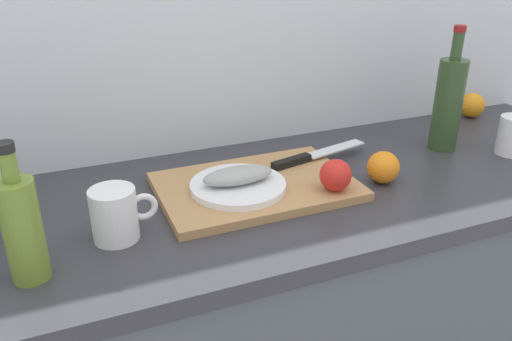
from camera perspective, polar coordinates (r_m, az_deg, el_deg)
name	(u,v)px	position (r m, az deg, el deg)	size (l,w,h in m)	color
back_wall	(229,13)	(1.38, -3.00, 16.83)	(3.20, 0.05, 2.50)	silver
kitchen_counter	(277,339)	(1.46, 2.27, -18.03)	(2.00, 0.60, 0.90)	#4C5159
cutting_board	(256,186)	(1.19, 0.00, -1.76)	(0.44, 0.30, 0.02)	tan
white_plate	(238,185)	(1.15, -2.03, -1.64)	(0.21, 0.21, 0.01)	white
fish_fillet	(237,175)	(1.14, -2.04, -0.49)	(0.16, 0.07, 0.04)	#999E99
chef_knife	(308,157)	(1.30, 5.73, 1.50)	(0.29, 0.09, 0.02)	silver
tomato_0	(335,175)	(1.15, 8.71, -0.50)	(0.07, 0.07, 0.07)	red
olive_oil_bottle	(22,227)	(0.94, -24.26, -5.71)	(0.06, 0.06, 0.25)	olive
wine_bottle	(448,102)	(1.47, 20.34, 7.02)	(0.07, 0.07, 0.33)	#2D4723
coffee_mug_1	(116,214)	(1.02, -15.15, -4.65)	(0.13, 0.09, 0.10)	white
orange_1	(472,105)	(1.80, 22.61, 6.63)	(0.08, 0.08, 0.08)	orange
orange_2	(383,167)	(1.25, 13.78, 0.35)	(0.08, 0.08, 0.08)	orange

